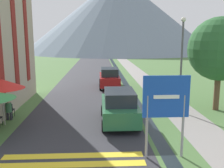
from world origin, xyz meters
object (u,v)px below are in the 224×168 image
cafe_umbrella_middle_red (2,84)px  parked_car_far (109,78)px  person_seated_near (9,109)px  tree_by_path (220,49)px  cafe_chair_far_right (10,109)px  streetlamp (182,58)px  parked_car_near (119,106)px  road_sign (166,105)px

cafe_umbrella_middle_red → parked_car_far: bearing=59.4°
person_seated_near → tree_by_path: tree_by_path is taller
parked_car_far → person_seated_near: 11.04m
cafe_chair_far_right → streetlamp: streetlamp is taller
person_seated_near → streetlamp: size_ratio=0.21×
parked_car_far → streetlamp: (4.04, -8.13, 2.46)m
parked_car_near → parked_car_far: (-0.12, 10.03, 0.00)m
road_sign → streetlamp: streetlamp is taller
parked_car_near → tree_by_path: (6.40, 2.18, 2.96)m
cafe_umbrella_middle_red → person_seated_near: (-0.05, 0.83, -1.55)m
parked_car_near → parked_car_far: bearing=90.7°
parked_car_near → cafe_umbrella_middle_red: bearing=-179.6°
parked_car_far → streetlamp: bearing=-63.6°
road_sign → parked_car_near: size_ratio=0.76×
streetlamp → cafe_umbrella_middle_red: bearing=-169.0°
parked_car_far → streetlamp: size_ratio=0.77×
road_sign → streetlamp: 6.62m
parked_car_far → person_seated_near: parked_car_far is taller
cafe_umbrella_middle_red → streetlamp: (10.01, 1.95, 1.16)m
road_sign → tree_by_path: tree_by_path is taller
road_sign → streetlamp: (2.52, 5.99, 1.27)m
road_sign → parked_car_far: 14.25m
road_sign → parked_car_far: road_sign is taller
parked_car_far → cafe_umbrella_middle_red: cafe_umbrella_middle_red is taller
parked_car_near → person_seated_near: parked_car_near is taller
parked_car_near → cafe_umbrella_middle_red: size_ratio=1.72×
streetlamp → tree_by_path: bearing=6.3°
road_sign → streetlamp: size_ratio=0.55×
road_sign → parked_car_far: (-1.52, 14.12, -1.19)m
tree_by_path → road_sign: bearing=-128.6°
cafe_umbrella_middle_red → tree_by_path: size_ratio=0.42×
streetlamp → tree_by_path: 2.54m
road_sign → cafe_umbrella_middle_red: (-7.49, 4.05, 0.11)m
cafe_chair_far_right → person_seated_near: bearing=-57.3°
parked_car_near → streetlamp: (3.92, 1.91, 2.46)m
cafe_chair_far_right → person_seated_near: (0.10, -0.40, 0.15)m
parked_car_near → cafe_umbrella_middle_red: 6.22m
road_sign → cafe_umbrella_middle_red: 8.51m
parked_car_near → cafe_chair_far_right: bearing=169.3°
cafe_umbrella_middle_red → streetlamp: 10.26m
parked_car_far → streetlamp: streetlamp is taller
cafe_chair_far_right → person_seated_near: size_ratio=0.71×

